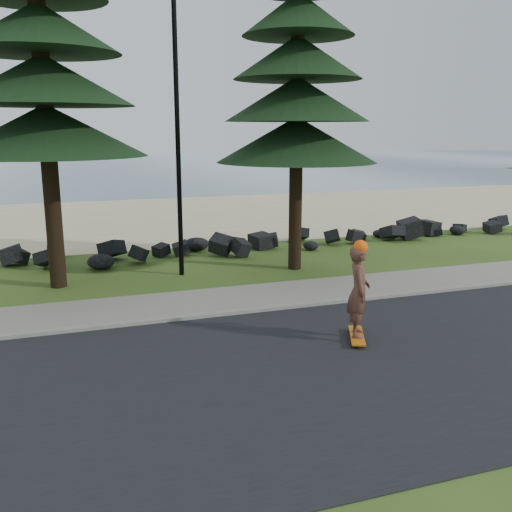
{
  "coord_description": "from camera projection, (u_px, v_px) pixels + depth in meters",
  "views": [
    {
      "loc": [
        -3.25,
        -13.21,
        4.32
      ],
      "look_at": [
        1.27,
        0.0,
        1.16
      ],
      "focal_mm": 40.0,
      "sensor_mm": 36.0,
      "label": 1
    }
  ],
  "objects": [
    {
      "name": "skateboarder",
      "position": [
        359.0,
        291.0,
        11.6
      ],
      "size": [
        0.72,
        1.14,
        2.11
      ],
      "rotation": [
        0.0,
        0.0,
        1.14
      ],
      "color": "#C6610B",
      "rests_on": "ground"
    },
    {
      "name": "kerb",
      "position": [
        217.0,
        314.0,
        13.33
      ],
      "size": [
        160.0,
        0.2,
        0.1
      ],
      "primitive_type": "cube",
      "color": "gray",
      "rests_on": "ground"
    },
    {
      "name": "ground",
      "position": [
        208.0,
        305.0,
        14.17
      ],
      "size": [
        160.0,
        160.0,
        0.0
      ],
      "primitive_type": "plane",
      "color": "#2F4D18",
      "rests_on": "ground"
    },
    {
      "name": "beach_sand",
      "position": [
        134.0,
        219.0,
        27.55
      ],
      "size": [
        160.0,
        15.0,
        0.01
      ],
      "primitive_type": "cube",
      "color": "tan",
      "rests_on": "ground"
    },
    {
      "name": "seawall_boulders",
      "position": [
        167.0,
        258.0,
        19.34
      ],
      "size": [
        60.0,
        2.4,
        1.1
      ],
      "primitive_type": null,
      "color": "black",
      "rests_on": "ground"
    },
    {
      "name": "lamp_post",
      "position": [
        178.0,
        134.0,
        16.21
      ],
      "size": [
        0.25,
        0.14,
        8.14
      ],
      "color": "black",
      "rests_on": "ground"
    },
    {
      "name": "sidewalk",
      "position": [
        206.0,
        301.0,
        14.35
      ],
      "size": [
        160.0,
        2.0,
        0.08
      ],
      "primitive_type": "cube",
      "color": "slate",
      "rests_on": "ground"
    },
    {
      "name": "road",
      "position": [
        271.0,
        378.0,
        10.01
      ],
      "size": [
        160.0,
        7.0,
        0.02
      ],
      "primitive_type": "cube",
      "color": "black",
      "rests_on": "ground"
    },
    {
      "name": "ocean",
      "position": [
        92.0,
        168.0,
        61.24
      ],
      "size": [
        160.0,
        58.0,
        0.01
      ],
      "primitive_type": "cube",
      "color": "#385A6C",
      "rests_on": "ground"
    }
  ]
}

